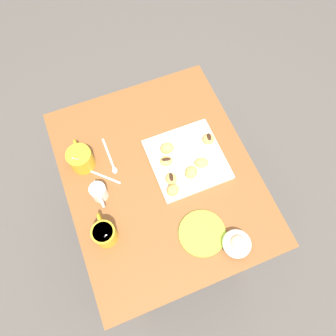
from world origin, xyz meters
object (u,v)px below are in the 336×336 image
beignet_6 (202,163)px  beignet_3 (173,190)px  cream_pitcher_white (99,192)px  coffee_mug_mustard_right (81,158)px  beignet_2 (209,139)px  beignet_0 (191,172)px  beignet_1 (166,161)px  dining_table (161,189)px  ice_cream_bowl (237,243)px  beignet_4 (167,148)px  pastry_plate_square (187,159)px  beignet_5 (171,179)px  coffee_mug_mustard_left (105,234)px  saucer_lime_left (202,233)px

beignet_6 → beignet_3: bearing=113.7°
cream_pitcher_white → beignet_3: (-0.09, -0.26, -0.00)m
coffee_mug_mustard_right → beignet_2: coffee_mug_mustard_right is taller
beignet_0 → beignet_1: bearing=41.0°
dining_table → beignet_3: bearing=-168.4°
ice_cream_bowl → beignet_1: bearing=16.2°
beignet_2 → beignet_3: 0.26m
beignet_4 → beignet_2: bearing=-97.6°
ice_cream_bowl → beignet_3: (0.26, 0.13, 0.00)m
ice_cream_bowl → pastry_plate_square: bearing=4.6°
ice_cream_bowl → beignet_1: (0.38, 0.11, -0.00)m
beignet_2 → beignet_4: bearing=82.4°
beignet_1 → beignet_5: (-0.08, 0.01, 0.00)m
coffee_mug_mustard_left → pastry_plate_square: bearing=-66.1°
coffee_mug_mustard_right → beignet_6: bearing=-113.0°
beignet_5 → coffee_mug_mustard_left: bearing=110.4°
coffee_mug_mustard_left → beignet_0: bearing=-74.3°
saucer_lime_left → pastry_plate_square: bearing=-12.5°
beignet_0 → beignet_3: bearing=113.8°
beignet_1 → coffee_mug_mustard_right: bearing=67.8°
pastry_plate_square → beignet_6: beignet_6 is taller
dining_table → beignet_5: size_ratio=18.39×
dining_table → beignet_1: (0.03, -0.04, 0.19)m
beignet_1 → beignet_4: 0.05m
beignet_4 → dining_table: bearing=142.6°
beignet_2 → beignet_4: 0.17m
pastry_plate_square → dining_table: bearing=98.9°
coffee_mug_mustard_right → ice_cream_bowl: (-0.50, -0.41, -0.02)m
beignet_0 → pastry_plate_square: bearing=-10.5°
beignet_2 → beignet_6: beignet_2 is taller
dining_table → beignet_2: (0.06, -0.23, 0.19)m
coffee_mug_mustard_left → saucer_lime_left: coffee_mug_mustard_left is taller
beignet_0 → beignet_3: 0.10m
coffee_mug_mustard_left → coffee_mug_mustard_right: bearing=0.0°
saucer_lime_left → beignet_1: (0.30, 0.02, 0.03)m
beignet_2 → ice_cream_bowl: bearing=169.1°
beignet_2 → saucer_lime_left: bearing=152.3°
coffee_mug_mustard_right → beignet_5: 0.35m
beignet_1 → beignet_3: beignet_3 is taller
saucer_lime_left → beignet_4: 0.35m
pastry_plate_square → beignet_6: bearing=-136.0°
coffee_mug_mustard_left → ice_cream_bowl: coffee_mug_mustard_left is taller
pastry_plate_square → beignet_6: 0.06m
pastry_plate_square → beignet_6: size_ratio=5.13×
coffee_mug_mustard_left → ice_cream_bowl: 0.46m
coffee_mug_mustard_left → beignet_6: coffee_mug_mustard_left is taller
beignet_1 → beignet_2: size_ratio=1.06×
coffee_mug_mustard_right → beignet_1: 0.33m
pastry_plate_square → beignet_5: bearing=124.0°
beignet_6 → saucer_lime_left: bearing=156.8°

